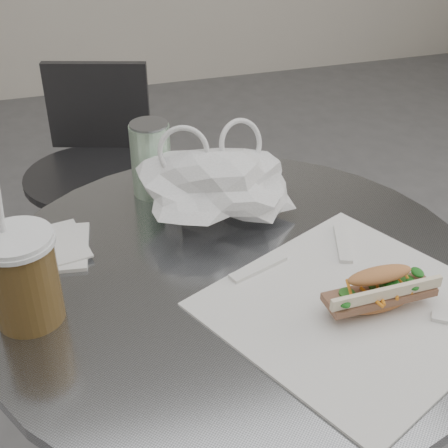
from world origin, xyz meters
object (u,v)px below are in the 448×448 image
object	(u,v)px
cafe_table	(235,394)
drink_can	(151,159)
sunglasses	(261,186)
banh_mi	(379,290)
iced_coffee	(23,276)
chair_far	(99,208)

from	to	relation	value
cafe_table	drink_can	distance (m)	0.44
sunglasses	drink_can	world-z (taller)	drink_can
banh_mi	iced_coffee	xyz separation A→B (m)	(-0.46, 0.12, 0.04)
cafe_table	iced_coffee	size ratio (longest dim) A/B	2.65
iced_coffee	sunglasses	xyz separation A→B (m)	(0.41, 0.22, -0.05)
cafe_table	banh_mi	xyz separation A→B (m)	(0.16, -0.15, 0.31)
cafe_table	banh_mi	bearing A→B (deg)	-42.96
chair_far	drink_can	distance (m)	0.82
cafe_table	sunglasses	xyz separation A→B (m)	(0.11, 0.20, 0.29)
iced_coffee	sunglasses	world-z (taller)	iced_coffee
cafe_table	iced_coffee	bearing A→B (deg)	-175.93
cafe_table	sunglasses	world-z (taller)	sunglasses
cafe_table	drink_can	size ratio (longest dim) A/B	5.63
chair_far	banh_mi	world-z (taller)	banh_mi
cafe_table	banh_mi	distance (m)	0.37
banh_mi	drink_can	size ratio (longest dim) A/B	1.44
iced_coffee	chair_far	bearing A→B (deg)	79.81
chair_far	drink_can	size ratio (longest dim) A/B	5.39
cafe_table	chair_far	distance (m)	0.95
banh_mi	iced_coffee	bearing A→B (deg)	163.11
iced_coffee	drink_can	xyz separation A→B (m)	(0.23, 0.29, -0.00)
cafe_table	drink_can	xyz separation A→B (m)	(-0.07, 0.27, 0.34)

